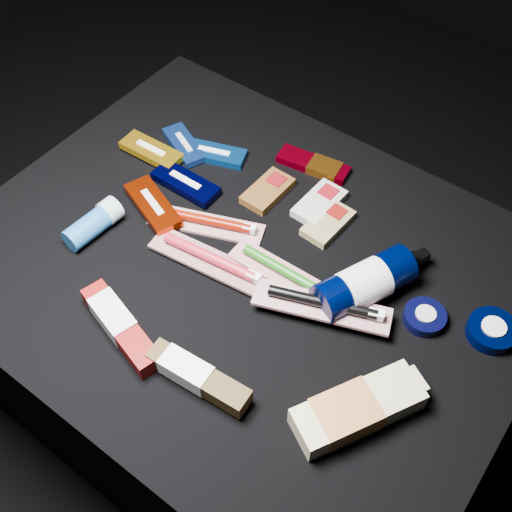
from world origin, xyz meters
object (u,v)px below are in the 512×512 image
Objects in this scene: bodywash_bottle at (355,410)px; deodorant_stick at (94,223)px; toothpaste_carton_red at (119,324)px; lotion_bottle at (364,283)px.

deodorant_stick is (-0.56, 0.03, 0.00)m from bodywash_bottle.
toothpaste_carton_red is at bearing -30.61° from deodorant_stick.
deodorant_stick is (-0.46, -0.17, -0.01)m from lotion_bottle.
bodywash_bottle is 1.81× the size of deodorant_stick.
bodywash_bottle is at bearing 1.36° from deodorant_stick.
toothpaste_carton_red is at bearing -110.79° from lotion_bottle.
bodywash_bottle is 1.10× the size of toothpaste_carton_red.
deodorant_stick is at bearing -154.04° from bodywash_bottle.
toothpaste_carton_red is (-0.38, -0.10, -0.00)m from bodywash_bottle.
toothpaste_carton_red is (0.18, -0.12, -0.01)m from deodorant_stick.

